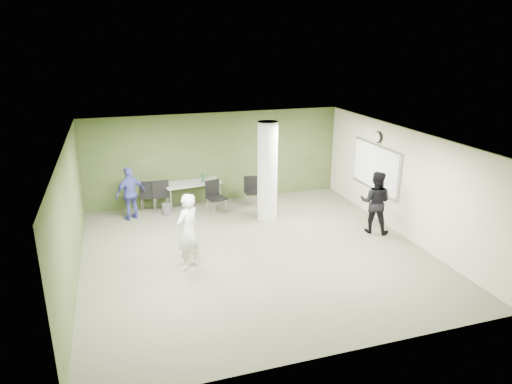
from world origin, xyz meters
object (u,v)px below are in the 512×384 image
object	(u,v)px
folding_table	(193,184)
chair_back_left	(148,194)
man_black	(375,202)
woman_white	(188,232)
man_blue	(130,193)

from	to	relation	value
folding_table	chair_back_left	distance (m)	1.35
folding_table	man_black	xyz separation A→B (m)	(4.24, -3.30, 0.09)
chair_back_left	man_black	xyz separation A→B (m)	(5.58, -3.31, 0.26)
chair_back_left	woman_white	xyz separation A→B (m)	(0.55, -3.85, 0.30)
chair_back_left	man_blue	size ratio (longest dim) A/B	0.64
chair_back_left	woman_white	world-z (taller)	woman_white
chair_back_left	man_black	bearing A→B (deg)	158.00
woman_white	man_blue	xyz separation A→B (m)	(-1.06, 3.42, -0.11)
man_black	man_blue	world-z (taller)	man_black
folding_table	chair_back_left	size ratio (longest dim) A/B	1.78
folding_table	man_blue	world-z (taller)	man_blue
folding_table	man_blue	bearing A→B (deg)	-173.35
man_blue	chair_back_left	bearing A→B (deg)	-164.94
chair_back_left	man_blue	xyz separation A→B (m)	(-0.51, -0.43, 0.19)
chair_back_left	folding_table	bearing A→B (deg)	-171.86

